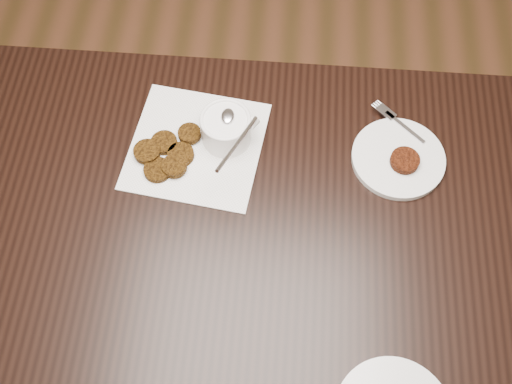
% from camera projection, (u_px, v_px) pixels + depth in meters
% --- Properties ---
extents(floor, '(4.00, 4.00, 0.00)m').
position_uv_depth(floor, '(248.00, 337.00, 1.85)').
color(floor, brown).
rests_on(floor, ground).
extents(table, '(1.28, 0.83, 0.75)m').
position_uv_depth(table, '(226.00, 288.00, 1.53)').
color(table, black).
rests_on(table, floor).
extents(napkin, '(0.30, 0.30, 0.00)m').
position_uv_depth(napkin, '(196.00, 146.00, 1.28)').
color(napkin, white).
rests_on(napkin, table).
extents(sauce_ramekin, '(0.17, 0.17, 0.14)m').
position_uv_depth(sauce_ramekin, '(225.00, 119.00, 1.23)').
color(sauce_ramekin, white).
rests_on(sauce_ramekin, napkin).
extents(patty_cluster, '(0.20, 0.20, 0.02)m').
position_uv_depth(patty_cluster, '(170.00, 151.00, 1.26)').
color(patty_cluster, '#59360B').
rests_on(patty_cluster, napkin).
extents(plate_with_patty, '(0.27, 0.27, 0.03)m').
position_uv_depth(plate_with_patty, '(399.00, 156.00, 1.25)').
color(plate_with_patty, silver).
rests_on(plate_with_patty, table).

